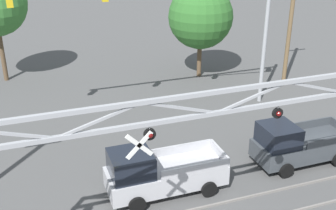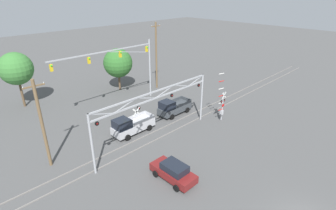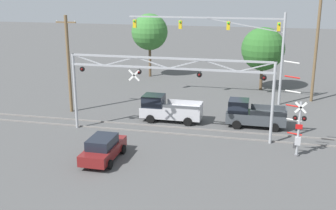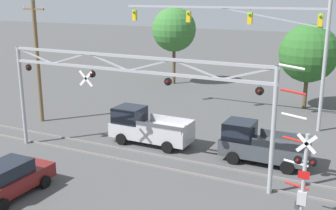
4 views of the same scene
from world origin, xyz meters
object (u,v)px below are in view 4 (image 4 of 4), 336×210
object	(u,v)px
pickup_truck_lead	(146,128)
crossing_gantry	(128,84)
crossing_signal_mast	(302,174)
background_tree_beyond_span	(174,30)
traffic_signal_span	(266,36)
background_tree_far_left_verge	(309,53)
sedan_waiting	(8,179)
pickup_truck_following	(259,145)
utility_pole_left	(38,61)

from	to	relation	value
pickup_truck_lead	crossing_gantry	bearing A→B (deg)	-75.57
crossing_gantry	crossing_signal_mast	size ratio (longest dim) A/B	2.38
pickup_truck_lead	background_tree_beyond_span	world-z (taller)	background_tree_beyond_span
traffic_signal_span	pickup_truck_lead	bearing A→B (deg)	-126.49
crossing_gantry	background_tree_beyond_span	size ratio (longest dim) A/B	1.98
pickup_truck_lead	background_tree_far_left_verge	xyz separation A→B (m)	(7.31, 12.65, 3.40)
sedan_waiting	background_tree_beyond_span	distance (m)	26.01
pickup_truck_following	utility_pole_left	world-z (taller)	utility_pole_left
traffic_signal_span	pickup_truck_following	distance (m)	8.82
crossing_signal_mast	traffic_signal_span	size ratio (longest dim) A/B	0.43
crossing_signal_mast	traffic_signal_span	xyz separation A→B (m)	(-4.66, 12.39, 4.05)
crossing_gantry	pickup_truck_lead	size ratio (longest dim) A/B	3.01
traffic_signal_span	pickup_truck_lead	size ratio (longest dim) A/B	2.92
traffic_signal_span	utility_pole_left	distance (m)	15.70
crossing_gantry	pickup_truck_lead	bearing A→B (deg)	104.43
crossing_gantry	utility_pole_left	size ratio (longest dim) A/B	1.78
pickup_truck_following	background_tree_beyond_span	size ratio (longest dim) A/B	0.61
pickup_truck_following	utility_pole_left	bearing A→B (deg)	178.11
crossing_gantry	background_tree_beyond_span	xyz separation A→B (m)	(-6.93, 19.82, 1.00)
traffic_signal_span	utility_pole_left	bearing A→B (deg)	-155.47
crossing_signal_mast	pickup_truck_following	world-z (taller)	crossing_signal_mast
crossing_gantry	background_tree_far_left_verge	distance (m)	17.24
pickup_truck_lead	background_tree_beyond_span	xyz separation A→B (m)	(-6.07, 16.48, 4.42)
traffic_signal_span	pickup_truck_following	xyz separation A→B (m)	(1.61, -7.00, -5.11)
pickup_truck_following	sedan_waiting	distance (m)	12.72
pickup_truck_lead	sedan_waiting	size ratio (longest dim) A/B	1.19
pickup_truck_lead	background_tree_far_left_verge	size ratio (longest dim) A/B	0.75
crossing_signal_mast	pickup_truck_following	xyz separation A→B (m)	(-3.04, 5.39, -1.06)
background_tree_far_left_verge	background_tree_beyond_span	bearing A→B (deg)	164.02
traffic_signal_span	pickup_truck_lead	distance (m)	10.22
crossing_signal_mast	background_tree_beyond_span	world-z (taller)	background_tree_beyond_span
crossing_gantry	sedan_waiting	xyz separation A→B (m)	(-3.04, -5.48, -3.61)
crossing_gantry	traffic_signal_span	distance (m)	11.47
traffic_signal_span	background_tree_beyond_span	distance (m)	14.72
crossing_signal_mast	utility_pole_left	xyz separation A→B (m)	(-18.86, 5.91, 2.33)
sedan_waiting	background_tree_beyond_span	bearing A→B (deg)	98.74
crossing_signal_mast	background_tree_far_left_verge	size ratio (longest dim) A/B	0.95
crossing_gantry	pickup_truck_following	world-z (taller)	crossing_gantry
utility_pole_left	crossing_signal_mast	bearing A→B (deg)	-17.41
pickup_truck_lead	utility_pole_left	xyz separation A→B (m)	(-8.94, 0.64, 3.38)
pickup_truck_lead	pickup_truck_following	size ratio (longest dim) A/B	1.08
traffic_signal_span	pickup_truck_following	world-z (taller)	traffic_signal_span
pickup_truck_following	utility_pole_left	xyz separation A→B (m)	(-15.81, 0.52, 3.38)
background_tree_beyond_span	background_tree_far_left_verge	distance (m)	13.95
pickup_truck_lead	background_tree_beyond_span	size ratio (longest dim) A/B	0.66
crossing_signal_mast	background_tree_beyond_span	distance (m)	27.21
crossing_signal_mast	pickup_truck_lead	world-z (taller)	crossing_signal_mast
sedan_waiting	pickup_truck_following	bearing A→B (deg)	44.59
crossing_gantry	sedan_waiting	distance (m)	7.23
pickup_truck_lead	pickup_truck_following	distance (m)	6.88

